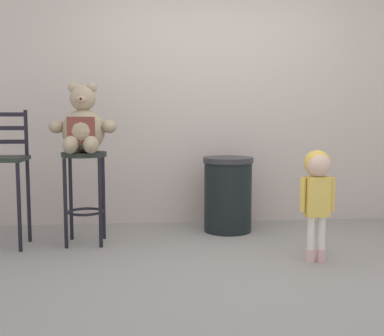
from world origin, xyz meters
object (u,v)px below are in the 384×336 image
at_px(child_walking, 317,181).
at_px(trash_bin, 228,194).
at_px(teddy_bear, 83,127).
at_px(bar_stool_with_teddy, 85,179).
at_px(bar_chair_empty, 4,168).

xyz_separation_m(child_walking, trash_bin, (-0.51, 1.04, -0.26)).
bearing_deg(trash_bin, teddy_bear, -164.34).
xyz_separation_m(bar_stool_with_teddy, bar_chair_empty, (-0.67, -0.03, 0.10)).
bearing_deg(trash_bin, bar_stool_with_teddy, -165.55).
height_order(bar_stool_with_teddy, child_walking, child_walking).
xyz_separation_m(child_walking, bar_chair_empty, (-2.49, 0.67, 0.05)).
relative_size(child_walking, bar_chair_empty, 0.74).
distance_m(child_walking, bar_chair_empty, 2.58).
bearing_deg(child_walking, teddy_bear, 177.08).
distance_m(bar_stool_with_teddy, teddy_bear, 0.45).
bearing_deg(bar_stool_with_teddy, child_walking, -20.99).
relative_size(teddy_bear, bar_chair_empty, 0.51).
height_order(teddy_bear, child_walking, teddy_bear).
xyz_separation_m(bar_stool_with_teddy, trash_bin, (1.32, 0.34, -0.21)).
bearing_deg(bar_chair_empty, bar_stool_with_teddy, 2.64).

